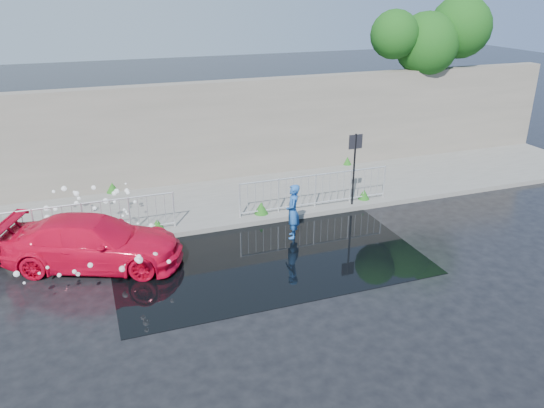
% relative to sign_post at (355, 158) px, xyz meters
% --- Properties ---
extents(ground, '(90.00, 90.00, 0.00)m').
position_rel_sign_post_xyz_m(ground, '(-4.20, -3.10, -1.72)').
color(ground, black).
rests_on(ground, ground).
extents(pavement, '(30.00, 4.00, 0.15)m').
position_rel_sign_post_xyz_m(pavement, '(-4.20, 1.90, -1.65)').
color(pavement, '#63625E').
rests_on(pavement, ground).
extents(curb, '(30.00, 0.25, 0.16)m').
position_rel_sign_post_xyz_m(curb, '(-4.20, -0.10, -1.64)').
color(curb, '#63625E').
rests_on(curb, ground).
extents(retaining_wall, '(30.00, 0.60, 3.50)m').
position_rel_sign_post_xyz_m(retaining_wall, '(-4.20, 4.10, 0.18)').
color(retaining_wall, '#655F55').
rests_on(retaining_wall, pavement).
extents(puddle, '(8.00, 5.00, 0.01)m').
position_rel_sign_post_xyz_m(puddle, '(-3.70, -2.10, -1.72)').
color(puddle, black).
rests_on(puddle, ground).
extents(sign_post, '(0.45, 0.06, 2.50)m').
position_rel_sign_post_xyz_m(sign_post, '(0.00, 0.00, 0.00)').
color(sign_post, black).
rests_on(sign_post, ground).
extents(tree, '(5.17, 2.50, 6.43)m').
position_rel_sign_post_xyz_m(tree, '(5.64, 4.31, 3.15)').
color(tree, '#332114').
rests_on(tree, ground).
extents(railing_left, '(5.05, 0.05, 1.10)m').
position_rel_sign_post_xyz_m(railing_left, '(-8.20, 0.25, -0.99)').
color(railing_left, silver).
rests_on(railing_left, pavement).
extents(railing_right, '(5.05, 0.05, 1.10)m').
position_rel_sign_post_xyz_m(railing_right, '(-1.20, 0.25, -0.99)').
color(railing_right, silver).
rests_on(railing_right, pavement).
extents(weeds, '(12.17, 3.93, 0.38)m').
position_rel_sign_post_xyz_m(weeds, '(-4.20, 1.40, -1.41)').
color(weeds, '#1C4813').
rests_on(weeds, pavement).
extents(water_spray, '(3.40, 5.44, 1.02)m').
position_rel_sign_post_xyz_m(water_spray, '(-7.81, 0.03, -0.98)').
color(water_spray, white).
rests_on(water_spray, ground).
extents(red_car, '(4.82, 3.31, 1.30)m').
position_rel_sign_post_xyz_m(red_car, '(-7.99, -1.10, -1.08)').
color(red_car, red).
rests_on(red_car, ground).
extents(person, '(0.57, 0.68, 1.60)m').
position_rel_sign_post_xyz_m(person, '(-2.60, -1.30, -0.92)').
color(person, '#2054A3').
rests_on(person, ground).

